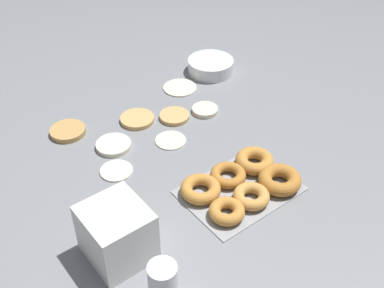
{
  "coord_description": "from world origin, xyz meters",
  "views": [
    {
      "loc": [
        -0.62,
        -0.88,
        0.87
      ],
      "look_at": [
        0.01,
        -0.06,
        0.04
      ],
      "focal_mm": 45.0,
      "sensor_mm": 36.0,
      "label": 1
    }
  ],
  "objects_px": {
    "pancake_2": "(114,145)",
    "pancake_4": "(137,119)",
    "batter_bowl": "(211,66)",
    "paper_cup": "(163,284)",
    "pancake_0": "(174,116)",
    "pancake_6": "(171,140)",
    "pancake_5": "(180,87)",
    "pancake_7": "(116,170)",
    "container_stack": "(117,234)",
    "pancake_1": "(68,131)",
    "pancake_3": "(205,110)",
    "donut_tray": "(243,184)"
  },
  "relations": [
    {
      "from": "pancake_0",
      "to": "pancake_3",
      "type": "relative_size",
      "value": 1.14
    },
    {
      "from": "pancake_2",
      "to": "pancake_1",
      "type": "bearing_deg",
      "value": 117.89
    },
    {
      "from": "pancake_0",
      "to": "pancake_4",
      "type": "distance_m",
      "value": 0.11
    },
    {
      "from": "pancake_7",
      "to": "pancake_5",
      "type": "bearing_deg",
      "value": 31.04
    },
    {
      "from": "pancake_6",
      "to": "pancake_7",
      "type": "height_order",
      "value": "pancake_7"
    },
    {
      "from": "pancake_0",
      "to": "pancake_5",
      "type": "height_order",
      "value": "pancake_0"
    },
    {
      "from": "pancake_1",
      "to": "pancake_4",
      "type": "height_order",
      "value": "pancake_1"
    },
    {
      "from": "pancake_2",
      "to": "pancake_0",
      "type": "bearing_deg",
      "value": 2.4
    },
    {
      "from": "pancake_0",
      "to": "batter_bowl",
      "type": "height_order",
      "value": "batter_bowl"
    },
    {
      "from": "pancake_6",
      "to": "donut_tray",
      "type": "xyz_separation_m",
      "value": [
        0.03,
        -0.28,
        0.01
      ]
    },
    {
      "from": "pancake_1",
      "to": "pancake_3",
      "type": "distance_m",
      "value": 0.42
    },
    {
      "from": "batter_bowl",
      "to": "paper_cup",
      "type": "bearing_deg",
      "value": -135.3
    },
    {
      "from": "pancake_4",
      "to": "pancake_3",
      "type": "bearing_deg",
      "value": -24.72
    },
    {
      "from": "pancake_1",
      "to": "pancake_2",
      "type": "distance_m",
      "value": 0.16
    },
    {
      "from": "pancake_3",
      "to": "paper_cup",
      "type": "bearing_deg",
      "value": -136.02
    },
    {
      "from": "pancake_5",
      "to": "batter_bowl",
      "type": "distance_m",
      "value": 0.15
    },
    {
      "from": "pancake_3",
      "to": "container_stack",
      "type": "bearing_deg",
      "value": -147.78
    },
    {
      "from": "paper_cup",
      "to": "batter_bowl",
      "type": "bearing_deg",
      "value": 44.7
    },
    {
      "from": "batter_bowl",
      "to": "paper_cup",
      "type": "relative_size",
      "value": 1.5
    },
    {
      "from": "container_stack",
      "to": "pancake_2",
      "type": "bearing_deg",
      "value": 61.51
    },
    {
      "from": "pancake_3",
      "to": "pancake_5",
      "type": "height_order",
      "value": "pancake_3"
    },
    {
      "from": "pancake_0",
      "to": "pancake_6",
      "type": "relative_size",
      "value": 1.03
    },
    {
      "from": "pancake_4",
      "to": "batter_bowl",
      "type": "relative_size",
      "value": 0.65
    },
    {
      "from": "pancake_0",
      "to": "paper_cup",
      "type": "bearing_deg",
      "value": -127.99
    },
    {
      "from": "pancake_0",
      "to": "batter_bowl",
      "type": "xyz_separation_m",
      "value": [
        0.27,
        0.15,
        0.02
      ]
    },
    {
      "from": "pancake_4",
      "to": "pancake_1",
      "type": "bearing_deg",
      "value": 159.66
    },
    {
      "from": "pancake_0",
      "to": "container_stack",
      "type": "relative_size",
      "value": 0.67
    },
    {
      "from": "pancake_2",
      "to": "pancake_5",
      "type": "relative_size",
      "value": 0.9
    },
    {
      "from": "pancake_4",
      "to": "pancake_5",
      "type": "xyz_separation_m",
      "value": [
        0.21,
        0.07,
        -0.0
      ]
    },
    {
      "from": "pancake_4",
      "to": "paper_cup",
      "type": "relative_size",
      "value": 0.97
    },
    {
      "from": "batter_bowl",
      "to": "pancake_6",
      "type": "bearing_deg",
      "value": -145.39
    },
    {
      "from": "pancake_7",
      "to": "pancake_2",
      "type": "bearing_deg",
      "value": 63.4
    },
    {
      "from": "pancake_1",
      "to": "container_stack",
      "type": "xyz_separation_m",
      "value": [
        -0.11,
        -0.48,
        0.06
      ]
    },
    {
      "from": "pancake_6",
      "to": "container_stack",
      "type": "height_order",
      "value": "container_stack"
    },
    {
      "from": "pancake_7",
      "to": "container_stack",
      "type": "relative_size",
      "value": 0.64
    },
    {
      "from": "pancake_3",
      "to": "pancake_7",
      "type": "relative_size",
      "value": 0.92
    },
    {
      "from": "pancake_0",
      "to": "pancake_6",
      "type": "distance_m",
      "value": 0.11
    },
    {
      "from": "batter_bowl",
      "to": "container_stack",
      "type": "bearing_deg",
      "value": -143.51
    },
    {
      "from": "pancake_7",
      "to": "batter_bowl",
      "type": "bearing_deg",
      "value": 25.32
    },
    {
      "from": "pancake_1",
      "to": "pancake_4",
      "type": "bearing_deg",
      "value": -20.34
    },
    {
      "from": "pancake_6",
      "to": "donut_tray",
      "type": "height_order",
      "value": "donut_tray"
    },
    {
      "from": "pancake_6",
      "to": "pancake_7",
      "type": "bearing_deg",
      "value": -174.65
    },
    {
      "from": "pancake_4",
      "to": "pancake_6",
      "type": "distance_m",
      "value": 0.15
    },
    {
      "from": "pancake_2",
      "to": "pancake_4",
      "type": "distance_m",
      "value": 0.14
    },
    {
      "from": "pancake_0",
      "to": "pancake_1",
      "type": "distance_m",
      "value": 0.32
    },
    {
      "from": "pancake_2",
      "to": "pancake_7",
      "type": "height_order",
      "value": "pancake_2"
    },
    {
      "from": "pancake_6",
      "to": "pancake_7",
      "type": "relative_size",
      "value": 1.02
    },
    {
      "from": "pancake_0",
      "to": "pancake_6",
      "type": "xyz_separation_m",
      "value": [
        -0.07,
        -0.09,
        -0.0
      ]
    },
    {
      "from": "pancake_3",
      "to": "pancake_5",
      "type": "xyz_separation_m",
      "value": [
        0.02,
        0.16,
        -0.0
      ]
    },
    {
      "from": "pancake_3",
      "to": "donut_tray",
      "type": "height_order",
      "value": "donut_tray"
    }
  ]
}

